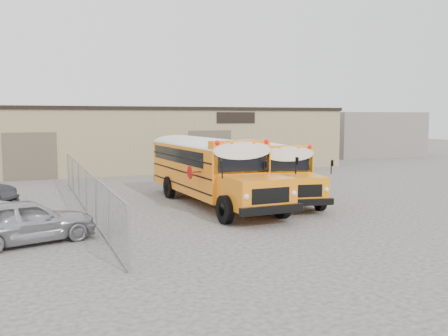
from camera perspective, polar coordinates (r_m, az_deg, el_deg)
name	(u,v)px	position (r m, az deg, el deg)	size (l,w,h in m)	color
ground	(246,214)	(20.55, 2.54, -5.29)	(120.00, 120.00, 0.00)	#3E3B39
warehouse	(139,137)	(39.27, -9.66, 3.47)	(30.20, 10.20, 4.67)	#897455
chainlink_fence	(86,190)	(21.69, -15.47, -2.49)	(0.07, 18.07, 1.81)	gray
distant_building_right	(362,134)	(53.33, 15.46, 3.77)	(10.00, 8.00, 4.40)	gray
school_bus_left	(166,155)	(28.81, -6.60, 1.47)	(3.29, 10.61, 3.07)	orange
school_bus_right	(239,156)	(30.18, 1.74, 1.36)	(3.78, 9.66, 2.75)	orange
tarp_bundle	(287,194)	(20.76, 7.19, -2.98)	(1.32, 1.27, 1.56)	black
car_silver	(26,221)	(16.91, -21.71, -5.65)	(1.71, 4.25, 1.45)	#A8A8AD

